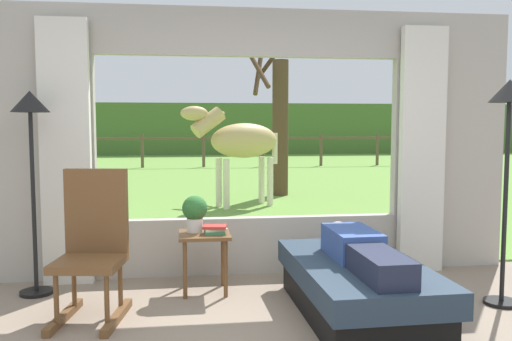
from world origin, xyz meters
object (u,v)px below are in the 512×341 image
object	(u,v)px
recliner_sofa	(357,287)
pasture_tree	(278,122)
reclining_person	(360,250)
floor_lamp_left	(31,131)
book_stack	(215,230)
rocking_chair	(93,246)
horse	(240,141)
side_table	(205,244)
potted_plant	(195,211)
floor_lamp_right	(508,124)

from	to	relation	value
recliner_sofa	pasture_tree	xyz separation A→B (m)	(0.57, 6.81, 1.28)
reclining_person	pasture_tree	distance (m)	6.95
floor_lamp_left	book_stack	bearing A→B (deg)	-6.90
pasture_tree	rocking_chair	bearing A→B (deg)	-111.34
reclining_person	horse	distance (m)	5.50
side_table	horse	xyz separation A→B (m)	(0.79, 4.67, 0.73)
recliner_sofa	reclining_person	world-z (taller)	reclining_person
reclining_person	book_stack	bearing A→B (deg)	143.69
potted_plant	horse	bearing A→B (deg)	79.28
reclining_person	pasture_tree	xyz separation A→B (m)	(0.57, 6.86, 0.98)
book_stack	pasture_tree	xyz separation A→B (m)	(1.62, 6.12, 0.94)
floor_lamp_right	side_table	bearing A→B (deg)	164.83
rocking_chair	book_stack	distance (m)	1.04
book_stack	floor_lamp_right	size ratio (longest dim) A/B	0.12
reclining_person	horse	world-z (taller)	horse
side_table	potted_plant	bearing A→B (deg)	143.13
rocking_chair	side_table	xyz separation A→B (m)	(0.86, 0.49, -0.12)
rocking_chair	floor_lamp_right	size ratio (longest dim) A/B	0.62
recliner_sofa	rocking_chair	world-z (taller)	rocking_chair
side_table	floor_lamp_left	distance (m)	1.75
potted_plant	book_stack	bearing A→B (deg)	-34.33
side_table	floor_lamp_right	world-z (taller)	floor_lamp_right
rocking_chair	pasture_tree	xyz separation A→B (m)	(2.56, 6.56, 0.95)
horse	reclining_person	bearing A→B (deg)	163.92
rocking_chair	floor_lamp_right	xyz separation A→B (m)	(3.24, -0.15, 0.92)
book_stack	horse	xyz separation A→B (m)	(0.70, 4.72, 0.60)
reclining_person	floor_lamp_left	size ratio (longest dim) A/B	0.82
potted_plant	book_stack	size ratio (longest dim) A/B	1.47
floor_lamp_left	recliner_sofa	bearing A→B (deg)	-18.63
reclining_person	side_table	world-z (taller)	reclining_person
potted_plant	floor_lamp_left	distance (m)	1.53
rocking_chair	horse	xyz separation A→B (m)	(1.65, 5.16, 0.61)
book_stack	horse	world-z (taller)	horse
reclining_person	rocking_chair	size ratio (longest dim) A/B	1.28
recliner_sofa	rocking_chair	distance (m)	2.03
reclining_person	floor_lamp_right	xyz separation A→B (m)	(1.25, 0.14, 0.94)
side_table	floor_lamp_right	xyz separation A→B (m)	(2.38, -0.65, 1.04)
recliner_sofa	rocking_chair	bearing A→B (deg)	171.67
pasture_tree	recliner_sofa	bearing A→B (deg)	-94.80
rocking_chair	floor_lamp_left	xyz separation A→B (m)	(-0.59, 0.62, 0.86)
reclining_person	potted_plant	world-z (taller)	potted_plant
rocking_chair	floor_lamp_left	world-z (taller)	floor_lamp_left
potted_plant	pasture_tree	size ratio (longest dim) A/B	0.10
potted_plant	floor_lamp_right	bearing A→B (deg)	-16.00
side_table	book_stack	size ratio (longest dim) A/B	2.39
potted_plant	book_stack	world-z (taller)	potted_plant
rocking_chair	side_table	world-z (taller)	rocking_chair
reclining_person	horse	bearing A→B (deg)	92.32
floor_lamp_left	pasture_tree	distance (m)	6.72
floor_lamp_right	book_stack	bearing A→B (deg)	165.56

